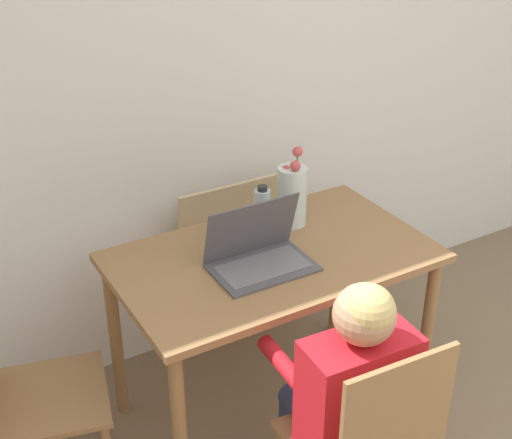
% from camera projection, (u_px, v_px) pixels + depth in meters
% --- Properties ---
extents(wall_back, '(6.40, 0.05, 2.50)m').
position_uv_depth(wall_back, '(252.00, 72.00, 3.04)').
color(wall_back, white).
rests_on(wall_back, ground_plane).
extents(dining_table, '(1.19, 0.71, 0.76)m').
position_uv_depth(dining_table, '(272.00, 277.00, 2.71)').
color(dining_table, olive).
rests_on(dining_table, ground_plane).
extents(chair_spare, '(0.51, 0.49, 0.89)m').
position_uv_depth(chair_spare, '(3.00, 362.00, 2.37)').
color(chair_spare, olive).
rests_on(chair_spare, ground_plane).
extents(person_seated, '(0.38, 0.44, 1.02)m').
position_uv_depth(person_seated, '(350.00, 380.00, 2.22)').
color(person_seated, red).
rests_on(person_seated, ground_plane).
extents(laptop, '(0.37, 0.24, 0.24)m').
position_uv_depth(laptop, '(258.00, 251.00, 2.57)').
color(laptop, '#4C4C51').
rests_on(laptop, dining_table).
extents(flower_vase, '(0.12, 0.12, 0.32)m').
position_uv_depth(flower_vase, '(292.00, 194.00, 2.82)').
color(flower_vase, silver).
rests_on(flower_vase, dining_table).
extents(water_bottle, '(0.06, 0.06, 0.19)m').
position_uv_depth(water_bottle, '(262.00, 210.00, 2.79)').
color(water_bottle, silver).
rests_on(water_bottle, dining_table).
extents(cardboard_panel, '(0.61, 0.13, 0.84)m').
position_uv_depth(cardboard_panel, '(239.00, 260.00, 3.28)').
color(cardboard_panel, tan).
rests_on(cardboard_panel, ground_plane).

